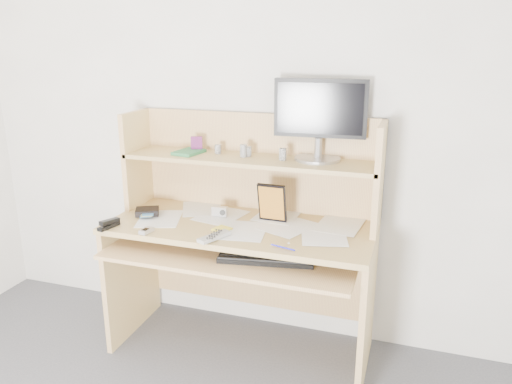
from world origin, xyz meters
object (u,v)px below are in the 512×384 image
(keyboard, at_px, (266,257))
(monitor, at_px, (320,117))
(desk, at_px, (245,229))
(tv_remote, at_px, (214,237))
(game_case, at_px, (272,203))

(keyboard, height_order, monitor, monitor)
(desk, xyz_separation_m, keyboard, (0.20, -0.25, -0.03))
(tv_remote, xyz_separation_m, monitor, (0.41, 0.46, 0.54))
(desk, xyz_separation_m, monitor, (0.36, 0.15, 0.61))
(keyboard, height_order, tv_remote, tv_remote)
(keyboard, distance_m, monitor, 0.77)
(keyboard, relative_size, game_case, 2.29)
(desk, distance_m, keyboard, 0.32)
(desk, bearing_deg, tv_remote, -99.05)
(keyboard, height_order, game_case, game_case)
(tv_remote, bearing_deg, desk, 105.40)
(tv_remote, relative_size, monitor, 0.38)
(desk, xyz_separation_m, game_case, (0.15, -0.00, 0.17))
(tv_remote, bearing_deg, keyboard, 39.25)
(tv_remote, relative_size, game_case, 0.86)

